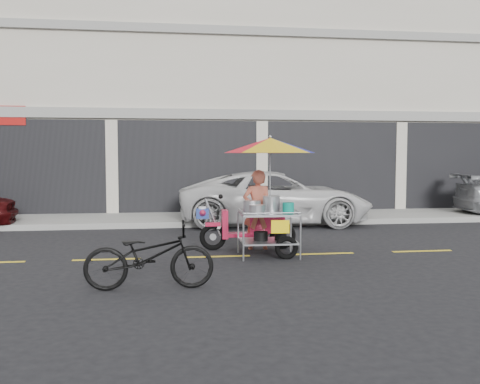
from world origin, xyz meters
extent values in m
plane|color=black|center=(0.00, 0.00, 0.00)|extent=(90.00, 90.00, 0.00)
cube|color=gray|center=(0.00, 5.50, 0.07)|extent=(45.00, 3.00, 0.15)
cube|color=beige|center=(0.00, 10.50, 4.00)|extent=(36.00, 8.00, 8.00)
cube|color=black|center=(0.00, 6.47, 1.45)|extent=(35.28, 0.06, 2.90)
cube|color=gray|center=(0.00, 6.45, 3.10)|extent=(36.00, 0.12, 0.30)
cube|color=gray|center=(0.00, 6.45, 5.60)|extent=(36.00, 0.12, 0.25)
cube|color=gold|center=(0.00, 0.00, 0.00)|extent=(42.00, 0.10, 0.01)
imported|color=silver|center=(-0.01, 4.39, 0.72)|extent=(5.30, 2.73, 1.43)
imported|color=black|center=(-3.18, -2.24, 0.47)|extent=(1.80, 0.63, 0.94)
torus|color=black|center=(-2.03, 0.70, 0.26)|extent=(0.53, 0.12, 0.53)
torus|color=black|center=(-0.63, 0.66, 0.26)|extent=(0.53, 0.12, 0.53)
cylinder|color=#9EA0A5|center=(-2.03, 0.70, 0.26)|extent=(0.13, 0.06, 0.13)
cylinder|color=#9EA0A5|center=(-0.63, 0.66, 0.26)|extent=(0.13, 0.06, 0.13)
cube|color=#B41B3B|center=(-2.03, 0.70, 0.51)|extent=(0.30, 0.12, 0.07)
cylinder|color=#9EA0A5|center=(-2.03, 0.70, 0.65)|extent=(0.34, 0.06, 0.75)
cube|color=#B41B3B|center=(-1.79, 0.69, 0.51)|extent=(0.12, 0.32, 0.56)
cube|color=#B41B3B|center=(-1.37, 0.68, 0.30)|extent=(0.75, 0.28, 0.07)
cube|color=#B41B3B|center=(-0.95, 0.67, 0.51)|extent=(0.71, 0.26, 0.37)
cube|color=black|center=(-1.05, 0.67, 0.73)|extent=(0.61, 0.24, 0.09)
cylinder|color=#9EA0A5|center=(-1.91, 0.69, 0.93)|extent=(0.05, 0.51, 0.03)
sphere|color=black|center=(-1.85, 0.88, 1.04)|extent=(0.09, 0.09, 0.09)
cylinder|color=white|center=(-1.91, 0.69, 0.45)|extent=(0.11, 0.11, 0.05)
cube|color=navy|center=(-2.23, 0.70, 0.73)|extent=(0.25, 0.21, 0.19)
cylinder|color=white|center=(-2.23, 0.70, 0.84)|extent=(0.15, 0.15, 0.05)
cone|color=#B41B3B|center=(-2.23, 0.54, 0.75)|extent=(0.17, 0.21, 0.17)
torus|color=black|center=(-0.80, -0.41, 0.21)|extent=(0.43, 0.10, 0.43)
cylinder|color=#9EA0A5|center=(-1.59, -0.48, 0.40)|extent=(0.03, 0.03, 0.79)
cylinder|color=#9EA0A5|center=(-1.57, 0.36, 0.40)|extent=(0.03, 0.03, 0.79)
cylinder|color=#9EA0A5|center=(-0.56, -0.51, 0.40)|extent=(0.03, 0.03, 0.79)
cylinder|color=#9EA0A5|center=(-0.54, 0.33, 0.40)|extent=(0.03, 0.03, 0.79)
cube|color=#9EA0A5|center=(-1.07, -0.07, 0.28)|extent=(1.05, 0.86, 0.03)
cube|color=#9EA0A5|center=(-1.07, -0.07, 0.79)|extent=(1.05, 0.86, 0.04)
cylinder|color=#9EA0A5|center=(-1.08, -0.49, 0.85)|extent=(1.03, 0.05, 0.02)
cylinder|color=#9EA0A5|center=(-1.06, 0.35, 0.85)|extent=(1.03, 0.05, 0.02)
cylinder|color=#9EA0A5|center=(-1.58, -0.06, 0.85)|extent=(0.04, 0.84, 0.02)
cylinder|color=#9EA0A5|center=(-0.55, -0.09, 0.85)|extent=(0.04, 0.84, 0.02)
cylinder|color=#9EA0A5|center=(-1.06, 0.35, 0.28)|extent=(0.06, 0.70, 0.04)
cylinder|color=#9EA0A5|center=(-1.06, 0.35, 0.75)|extent=(0.06, 0.70, 0.04)
cube|color=yellow|center=(-0.94, -0.52, 0.61)|extent=(0.33, 0.03, 0.23)
cylinder|color=#B7B7BC|center=(-1.34, 0.12, 0.91)|extent=(0.33, 0.33, 0.19)
cylinder|color=#B7B7BC|center=(-0.97, 0.13, 0.95)|extent=(0.33, 0.33, 0.27)
cylinder|color=#B7B7BC|center=(-0.71, -0.04, 0.89)|extent=(0.24, 0.24, 0.15)
cylinder|color=#B7B7BC|center=(-1.30, -0.24, 0.88)|extent=(0.30, 0.30, 0.15)
cylinder|color=#097D6A|center=(-0.75, -0.32, 0.91)|extent=(0.21, 0.21, 0.21)
cylinder|color=black|center=(-1.21, -0.07, 0.38)|extent=(0.27, 0.27, 0.17)
cylinder|color=black|center=(-0.83, -0.08, 0.37)|extent=(0.23, 0.23, 0.15)
cylinder|color=#9EA0A5|center=(-1.02, 0.02, 1.49)|extent=(0.02, 0.02, 1.40)
sphere|color=#9EA0A5|center=(-1.02, 0.02, 2.21)|extent=(0.06, 0.06, 0.06)
imported|color=#B35741|center=(-1.14, 0.67, 0.79)|extent=(0.59, 0.39, 1.58)
camera|label=1|loc=(-2.94, -9.70, 1.88)|focal=40.00mm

